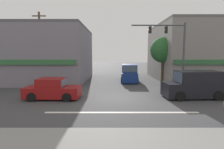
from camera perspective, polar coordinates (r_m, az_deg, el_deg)
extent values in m
plane|color=#3D3D3F|center=(13.81, 2.59, -7.57)|extent=(120.00, 120.00, 0.00)
cube|color=silver|center=(10.45, 3.41, -12.26)|extent=(9.00, 0.24, 0.01)
cube|color=slate|center=(25.06, -22.63, 5.79)|extent=(12.79, 11.46, 6.49)
cube|color=#2D6638|center=(19.82, -29.06, 3.52)|extent=(12.15, 0.24, 0.50)
cube|color=#57545B|center=(25.27, -22.98, 13.51)|extent=(12.79, 11.46, 0.30)
cube|color=gray|center=(26.18, 25.94, 6.22)|extent=(10.65, 11.76, 7.01)
cube|color=#635F5B|center=(26.45, 26.35, 14.16)|extent=(10.65, 11.76, 0.30)
cylinder|color=#4C3823|center=(21.23, 16.27, 0.96)|extent=(0.32, 0.32, 2.78)
sphere|color=#28602D|center=(21.14, 16.49, 7.70)|extent=(2.95, 2.95, 2.95)
cylinder|color=brown|center=(19.77, -22.12, 7.44)|extent=(0.22, 0.22, 7.67)
cube|color=#473828|center=(20.14, -22.56, 17.24)|extent=(1.40, 0.12, 0.10)
cylinder|color=#47474C|center=(17.27, 22.49, 5.18)|extent=(0.18, 0.18, 6.20)
cylinder|color=#47474C|center=(16.67, 15.07, 15.25)|extent=(4.80, 0.21, 0.12)
cube|color=black|center=(16.82, 17.46, 13.72)|extent=(0.20, 0.24, 0.60)
sphere|color=black|center=(16.81, 17.08, 14.36)|extent=(0.12, 0.12, 0.12)
sphere|color=orange|center=(16.78, 17.06, 13.75)|extent=(0.12, 0.12, 0.12)
sphere|color=black|center=(16.76, 17.04, 13.14)|extent=(0.12, 0.12, 0.12)
cube|color=black|center=(16.43, 12.54, 14.04)|extent=(0.20, 0.24, 0.60)
sphere|color=black|center=(16.43, 12.13, 14.68)|extent=(0.12, 0.12, 0.12)
sphere|color=orange|center=(16.41, 12.12, 14.06)|extent=(0.12, 0.12, 0.12)
sphere|color=black|center=(16.38, 12.10, 13.44)|extent=(0.12, 0.12, 0.12)
cube|color=maroon|center=(14.11, -18.54, -5.36)|extent=(4.13, 1.78, 0.80)
cube|color=maroon|center=(14.01, -19.04, -2.46)|extent=(1.93, 1.60, 0.64)
cube|color=#475666|center=(13.71, -15.23, -2.53)|extent=(0.09, 1.44, 0.54)
cylinder|color=black|center=(14.58, -12.65, -5.68)|extent=(0.64, 0.19, 0.64)
cylinder|color=black|center=(12.98, -14.46, -7.25)|extent=(0.64, 0.19, 0.64)
cylinder|color=black|center=(15.39, -21.91, -5.35)|extent=(0.64, 0.19, 0.64)
cylinder|color=black|center=(13.88, -24.68, -6.75)|extent=(0.64, 0.19, 0.64)
cube|color=black|center=(15.02, 25.20, -4.45)|extent=(4.69, 2.07, 1.10)
cube|color=black|center=(15.02, 26.40, -0.66)|extent=(3.29, 1.96, 0.90)
cube|color=#475666|center=(14.30, 20.72, -0.72)|extent=(0.14, 1.66, 0.76)
cylinder|color=black|center=(13.65, 21.62, -6.65)|extent=(0.73, 0.24, 0.72)
cylinder|color=black|center=(15.31, 18.79, -5.13)|extent=(0.73, 0.24, 0.72)
cylinder|color=black|center=(15.05, 31.62, -5.97)|extent=(0.73, 0.24, 0.72)
cylinder|color=black|center=(16.56, 28.04, -4.69)|extent=(0.73, 0.24, 0.72)
cube|color=navy|center=(21.96, 5.86, -0.54)|extent=(2.17, 4.72, 1.10)
cube|color=navy|center=(22.15, 5.87, 2.13)|extent=(2.03, 3.32, 0.90)
cube|color=#475666|center=(20.54, 5.98, 1.78)|extent=(1.66, 0.18, 0.76)
cylinder|color=black|center=(20.63, 8.50, -1.88)|extent=(0.25, 0.73, 0.72)
cylinder|color=black|center=(20.58, 3.39, -1.84)|extent=(0.25, 0.73, 0.72)
cylinder|color=black|center=(23.45, 8.00, -0.86)|extent=(0.25, 0.73, 0.72)
cylinder|color=black|center=(23.40, 3.50, -0.82)|extent=(0.25, 0.73, 0.72)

